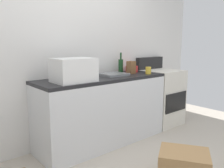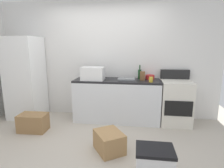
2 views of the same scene
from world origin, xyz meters
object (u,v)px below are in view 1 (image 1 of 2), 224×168
object	(u,v)px
stove_oven	(160,96)
mixing_bowl	(132,69)
wine_bottle	(121,65)
cardboard_box_large	(184,167)
microwave	(74,70)
knife_block	(131,67)
coffee_mug	(148,70)

from	to	relation	value
stove_oven	mixing_bowl	bearing A→B (deg)	163.70
wine_bottle	mixing_bowl	size ratio (longest dim) A/B	1.58
stove_oven	cardboard_box_large	world-z (taller)	stove_oven
microwave	mixing_bowl	distance (m)	1.21
wine_bottle	knife_block	size ratio (longest dim) A/B	1.67
mixing_bowl	cardboard_box_large	distance (m)	1.75
mixing_bowl	cardboard_box_large	xyz separation A→B (m)	(-0.67, -1.40, -0.79)
knife_block	cardboard_box_large	world-z (taller)	knife_block
stove_oven	knife_block	world-z (taller)	stove_oven
coffee_mug	knife_block	world-z (taller)	knife_block
stove_oven	wine_bottle	bearing A→B (deg)	167.37
stove_oven	wine_bottle	xyz separation A→B (m)	(-0.75, 0.17, 0.54)
mixing_bowl	microwave	bearing A→B (deg)	-167.84
coffee_mug	knife_block	xyz separation A→B (m)	(-0.16, 0.19, 0.04)
mixing_bowl	knife_block	bearing A→B (deg)	-137.57
stove_oven	cardboard_box_large	size ratio (longest dim) A/B	2.37
wine_bottle	cardboard_box_large	world-z (taller)	wine_bottle
microwave	wine_bottle	world-z (taller)	wine_bottle
coffee_mug	knife_block	size ratio (longest dim) A/B	0.56
mixing_bowl	cardboard_box_large	size ratio (longest dim) A/B	0.41
knife_block	mixing_bowl	bearing A→B (deg)	42.43
wine_bottle	cardboard_box_large	xyz separation A→B (m)	(-0.45, -1.42, -0.86)
stove_oven	knife_block	xyz separation A→B (m)	(-0.69, 0.01, 0.52)
stove_oven	mixing_bowl	size ratio (longest dim) A/B	5.79
coffee_mug	cardboard_box_large	xyz separation A→B (m)	(-0.67, -1.07, -0.80)
wine_bottle	mixing_bowl	bearing A→B (deg)	-3.37
stove_oven	mixing_bowl	distance (m)	0.73
wine_bottle	knife_block	bearing A→B (deg)	-70.79
mixing_bowl	coffee_mug	bearing A→B (deg)	-90.11
wine_bottle	microwave	bearing A→B (deg)	-164.48
wine_bottle	coffee_mug	size ratio (longest dim) A/B	3.00
mixing_bowl	stove_oven	bearing A→B (deg)	-16.30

